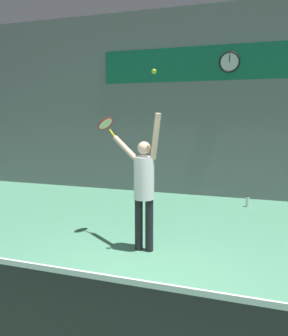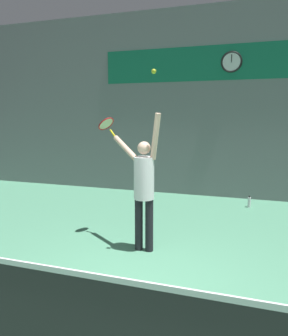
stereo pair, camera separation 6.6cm
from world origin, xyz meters
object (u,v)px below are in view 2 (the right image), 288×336
(tennis_racket, at_px, (107,125))
(water_bottle, at_px, (249,202))
(tennis_player, at_px, (144,184))
(tennis_ball, at_px, (154,71))
(scoreboard_clock, at_px, (231,62))

(tennis_racket, xyz_separation_m, water_bottle, (2.47, 2.72, -1.90))
(tennis_player, distance_m, tennis_ball, 1.73)
(water_bottle, bearing_deg, scoreboard_clock, 126.86)
(tennis_racket, relative_size, water_bottle, 1.43)
(water_bottle, bearing_deg, tennis_player, -116.73)
(tennis_racket, distance_m, tennis_ball, 1.48)
(scoreboard_clock, distance_m, water_bottle, 3.55)
(scoreboard_clock, xyz_separation_m, water_bottle, (0.60, -0.80, -3.40))
(tennis_player, xyz_separation_m, tennis_racket, (-0.85, 0.49, 0.92))
(tennis_player, bearing_deg, water_bottle, 63.27)
(tennis_player, xyz_separation_m, tennis_ball, (0.21, -0.16, 1.71))
(water_bottle, bearing_deg, tennis_ball, -112.62)
(tennis_player, height_order, tennis_racket, tennis_player)
(water_bottle, bearing_deg, tennis_racket, -132.21)
(tennis_player, relative_size, water_bottle, 7.89)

